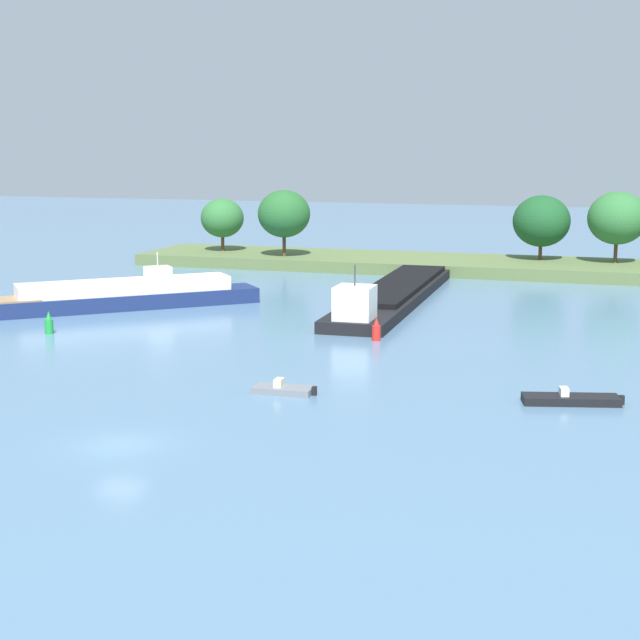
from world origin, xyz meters
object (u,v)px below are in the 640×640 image
(white_riverboat, at_px, (125,295))
(fishing_skiff, at_px, (283,389))
(small_motorboat, at_px, (571,399))
(channel_buoy_green, at_px, (49,324))
(channel_buoy_red, at_px, (376,331))
(cargo_barge, at_px, (395,292))

(white_riverboat, height_order, fishing_skiff, white_riverboat)
(small_motorboat, relative_size, fishing_skiff, 1.50)
(channel_buoy_green, bearing_deg, white_riverboat, 90.21)
(small_motorboat, height_order, channel_buoy_red, channel_buoy_red)
(small_motorboat, height_order, channel_buoy_green, channel_buoy_green)
(small_motorboat, relative_size, channel_buoy_red, 3.24)
(small_motorboat, distance_m, fishing_skiff, 17.78)
(small_motorboat, bearing_deg, white_riverboat, 151.90)
(cargo_barge, height_order, channel_buoy_green, cargo_barge)
(white_riverboat, height_order, channel_buoy_green, white_riverboat)
(fishing_skiff, bearing_deg, channel_buoy_green, 153.49)
(white_riverboat, xyz_separation_m, channel_buoy_green, (0.05, -13.09, -0.47))
(cargo_barge, bearing_deg, fishing_skiff, -87.88)
(cargo_barge, xyz_separation_m, fishing_skiff, (1.40, -37.71, -0.59))
(cargo_barge, relative_size, white_riverboat, 1.80)
(fishing_skiff, bearing_deg, channel_buoy_red, 84.75)
(channel_buoy_red, bearing_deg, fishing_skiff, -95.25)
(small_motorboat, relative_size, white_riverboat, 0.28)
(channel_buoy_red, bearing_deg, white_riverboat, 163.70)
(small_motorboat, bearing_deg, cargo_barge, 118.50)
(small_motorboat, xyz_separation_m, cargo_barge, (-18.95, 34.90, 0.56))
(small_motorboat, height_order, white_riverboat, white_riverboat)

